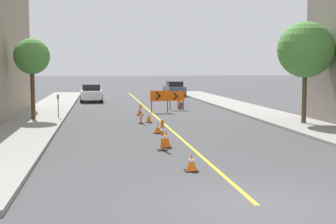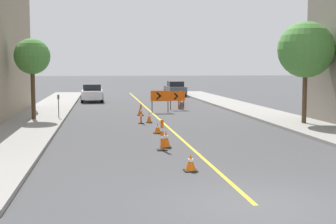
{
  "view_description": "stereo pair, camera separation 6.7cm",
  "coord_description": "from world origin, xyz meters",
  "views": [
    {
      "loc": [
        -3.54,
        -9.98,
        3.16
      ],
      "look_at": [
        -0.3,
        11.92,
        1.0
      ],
      "focal_mm": 50.0,
      "sensor_mm": 36.0,
      "label": 1
    },
    {
      "loc": [
        -3.47,
        -9.99,
        3.16
      ],
      "look_at": [
        -0.3,
        11.92,
        1.0
      ],
      "focal_mm": 50.0,
      "sensor_mm": 36.0,
      "label": 2
    }
  ],
  "objects": [
    {
      "name": "arrow_barricade_secondary",
      "position": [
        2.03,
        23.42,
        0.95
      ],
      "size": [
        1.14,
        0.15,
        1.35
      ],
      "rotation": [
        0.0,
        0.0,
        -0.08
      ],
      "color": "#EF560C",
      "rests_on": "ground_plane"
    },
    {
      "name": "traffic_cone_second",
      "position": [
        -0.97,
        7.9,
        0.33
      ],
      "size": [
        0.41,
        0.41,
        0.68
      ],
      "color": "black",
      "rests_on": "ground_plane"
    },
    {
      "name": "delineator_post_rear",
      "position": [
        -1.27,
        15.73,
        0.46
      ],
      "size": [
        0.29,
        0.29,
        1.09
      ],
      "color": "black",
      "rests_on": "ground_plane"
    },
    {
      "name": "parked_car_curb_near",
      "position": [
        -4.21,
        32.36,
        0.8
      ],
      "size": [
        1.93,
        4.31,
        1.59
      ],
      "rotation": [
        0.0,
        0.0,
        0.01
      ],
      "color": "silver",
      "rests_on": "ground_plane"
    },
    {
      "name": "ground_plane",
      "position": [
        0.0,
        0.0,
        0.0
      ],
      "size": [
        300.0,
        300.0,
        0.0
      ],
      "primitive_type": "plane",
      "color": "#424244"
    },
    {
      "name": "arrow_barricade_primary",
      "position": [
        0.55,
        21.63,
        1.1
      ],
      "size": [
        1.3,
        0.09,
        1.52
      ],
      "rotation": [
        0.0,
        0.0,
        0.0
      ],
      "color": "#EF560C",
      "rests_on": "ground_plane"
    },
    {
      "name": "street_tree_right_near",
      "position": [
        7.29,
        13.56,
        4.03
      ],
      "size": [
        2.97,
        2.97,
        5.39
      ],
      "color": "#4C3823",
      "rests_on": "sidewalk_right"
    },
    {
      "name": "lane_stripe",
      "position": [
        0.0,
        23.0,
        0.0
      ],
      "size": [
        0.12,
        46.01,
        0.01
      ],
      "color": "gold",
      "rests_on": "ground_plane"
    },
    {
      "name": "delineator_post_front",
      "position": [
        -1.2,
        7.29,
        0.51
      ],
      "size": [
        0.37,
        0.37,
        1.19
      ],
      "color": "black",
      "rests_on": "ground_plane"
    },
    {
      "name": "sidewalk_right",
      "position": [
        7.14,
        23.0,
        0.07
      ],
      "size": [
        3.1,
        46.01,
        0.15
      ],
      "color": "gray",
      "rests_on": "ground_plane"
    },
    {
      "name": "traffic_cone_nearest",
      "position": [
        -0.81,
        3.69,
        0.26
      ],
      "size": [
        0.41,
        0.41,
        0.53
      ],
      "color": "black",
      "rests_on": "ground_plane"
    },
    {
      "name": "parked_car_curb_mid",
      "position": [
        4.46,
        39.51,
        0.8
      ],
      "size": [
        1.94,
        4.34,
        1.59
      ],
      "rotation": [
        0.0,
        0.0,
        0.02
      ],
      "color": "#474C51",
      "rests_on": "ground_plane"
    },
    {
      "name": "street_tree_left_near",
      "position": [
        -7.29,
        17.55,
        3.7
      ],
      "size": [
        2.03,
        2.03,
        4.61
      ],
      "color": "#4C3823",
      "rests_on": "sidewalk_left"
    },
    {
      "name": "traffic_cone_fourth",
      "position": [
        -0.78,
        16.06,
        0.31
      ],
      "size": [
        0.35,
        0.35,
        0.63
      ],
      "color": "black",
      "rests_on": "ground_plane"
    },
    {
      "name": "safety_mesh_fence",
      "position": [
        2.91,
        27.51,
        0.51
      ],
      "size": [
        1.39,
        6.9,
        1.01
      ],
      "rotation": [
        0.0,
        0.0,
        1.38
      ],
      "color": "#EF560C",
      "rests_on": "ground_plane"
    },
    {
      "name": "parking_meter_near_curb",
      "position": [
        -5.94,
        18.08,
        1.12
      ],
      "size": [
        0.12,
        0.11,
        1.38
      ],
      "color": "#4C4C51",
      "rests_on": "sidewalk_left"
    },
    {
      "name": "traffic_cone_fifth",
      "position": [
        -0.93,
        20.12,
        0.34
      ],
      "size": [
        0.43,
        0.43,
        0.69
      ],
      "color": "black",
      "rests_on": "ground_plane"
    },
    {
      "name": "sidewalk_left",
      "position": [
        -7.14,
        23.0,
        0.07
      ],
      "size": [
        3.1,
        46.01,
        0.15
      ],
      "color": "gray",
      "rests_on": "ground_plane"
    },
    {
      "name": "traffic_cone_third",
      "position": [
        -0.82,
        11.8,
        0.24
      ],
      "size": [
        0.4,
        0.4,
        0.5
      ],
      "color": "black",
      "rests_on": "ground_plane"
    }
  ]
}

